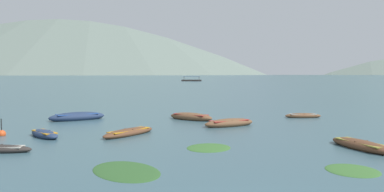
% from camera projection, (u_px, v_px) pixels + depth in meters
% --- Properties ---
extents(ground_plane, '(6000.00, 6000.00, 0.00)m').
position_uv_depth(ground_plane, '(183.00, 75.00, 1505.04)').
color(ground_plane, '#385660').
extents(mountain_1, '(1482.52, 1482.52, 374.81)m').
position_uv_depth(mountain_1, '(96.00, 27.00, 1432.69)').
color(mountain_1, slate).
rests_on(mountain_1, ground).
extents(mountain_2, '(457.23, 457.23, 190.30)m').
position_uv_depth(mountain_2, '(203.00, 50.00, 1410.09)').
color(mountain_2, slate).
rests_on(mountain_2, ground).
extents(mountain_3, '(1042.99, 1042.99, 304.05)m').
position_uv_depth(mountain_3, '(360.00, 36.00, 1418.97)').
color(mountain_3, slate).
rests_on(mountain_3, ground).
extents(rowboat_0, '(3.99, 3.43, 0.71)m').
position_uv_depth(rowboat_0, '(191.00, 117.00, 29.25)').
color(rowboat_0, brown).
rests_on(rowboat_0, ground).
extents(rowboat_1, '(3.23, 3.90, 0.51)m').
position_uv_depth(rowboat_1, '(129.00, 132.00, 21.91)').
color(rowboat_1, brown).
rests_on(rowboat_1, ground).
extents(rowboat_2, '(2.26, 4.00, 0.54)m').
position_uv_depth(rowboat_2, '(361.00, 145.00, 17.94)').
color(rowboat_2, brown).
rests_on(rowboat_2, ground).
extents(rowboat_3, '(4.56, 3.52, 0.79)m').
position_uv_depth(rowboat_3, '(77.00, 117.00, 29.12)').
color(rowboat_3, navy).
rests_on(rowboat_3, ground).
extents(rowboat_4, '(4.10, 2.87, 0.67)m').
position_uv_depth(rowboat_4, '(229.00, 123.00, 25.69)').
color(rowboat_4, brown).
rests_on(rowboat_4, ground).
extents(rowboat_5, '(2.75, 2.90, 0.52)m').
position_uv_depth(rowboat_5, '(44.00, 134.00, 21.27)').
color(rowboat_5, navy).
rests_on(rowboat_5, ground).
extents(rowboat_6, '(3.04, 0.90, 0.48)m').
position_uv_depth(rowboat_6, '(303.00, 116.00, 30.65)').
color(rowboat_6, brown).
rests_on(rowboat_6, ground).
extents(ferry_0, '(10.10, 4.35, 2.54)m').
position_uv_depth(ferry_0, '(192.00, 80.00, 178.48)').
color(ferry_0, '#2D2826').
rests_on(ferry_0, ground).
extents(mooring_buoy, '(0.49, 0.49, 1.17)m').
position_uv_depth(mooring_buoy, '(2.00, 134.00, 21.69)').
color(mooring_buoy, '#DB4C1E').
rests_on(mooring_buoy, ground).
extents(weed_patch_1, '(3.85, 4.15, 0.14)m').
position_uv_depth(weed_patch_1, '(126.00, 171.00, 13.81)').
color(weed_patch_1, '#2D5628').
rests_on(weed_patch_1, ground).
extents(weed_patch_2, '(2.13, 2.22, 0.14)m').
position_uv_depth(weed_patch_2, '(352.00, 171.00, 13.89)').
color(weed_patch_2, '#38662D').
rests_on(weed_patch_2, ground).
extents(weed_patch_4, '(3.10, 3.15, 0.14)m').
position_uv_depth(weed_patch_4, '(209.00, 148.00, 18.14)').
color(weed_patch_4, '#38662D').
rests_on(weed_patch_4, ground).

